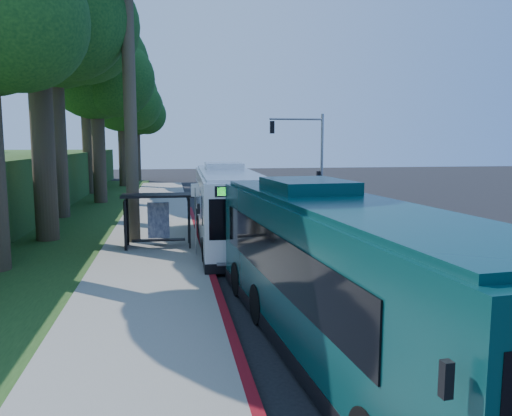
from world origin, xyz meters
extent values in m
plane|color=black|center=(0.00, 0.00, 0.00)|extent=(140.00, 140.00, 0.00)
cube|color=gray|center=(-7.30, 0.00, 0.06)|extent=(4.50, 70.00, 0.12)
cube|color=maroon|center=(-5.00, -4.00, 0.07)|extent=(0.25, 30.00, 0.13)
cube|color=#234719|center=(-13.00, 5.00, 0.03)|extent=(8.00, 70.00, 0.06)
cube|color=black|center=(-7.00, -3.00, 2.50)|extent=(3.20, 1.50, 0.10)
cube|color=black|center=(-8.45, -3.00, 1.20)|extent=(0.06, 1.30, 2.20)
cube|color=navy|center=(-7.00, -2.30, 1.25)|extent=(1.00, 0.12, 1.70)
cube|color=black|center=(-7.00, -3.10, 0.45)|extent=(2.40, 0.40, 0.06)
cube|color=black|center=(-8.40, -2.40, 1.20)|extent=(0.08, 0.08, 2.40)
cube|color=black|center=(-5.60, -2.40, 1.20)|extent=(0.08, 0.08, 2.40)
cube|color=black|center=(-8.40, -3.60, 1.20)|extent=(0.08, 0.08, 2.40)
cube|color=black|center=(-5.60, -3.60, 1.20)|extent=(0.08, 0.08, 2.40)
cylinder|color=gray|center=(-5.40, -5.00, 1.50)|extent=(0.06, 0.06, 3.00)
cube|color=white|center=(-5.40, -5.00, 2.90)|extent=(0.35, 0.04, 0.55)
cylinder|color=gray|center=(4.80, 10.00, 3.50)|extent=(0.20, 0.20, 7.00)
cylinder|color=gray|center=(2.80, 10.00, 6.60)|extent=(4.00, 0.14, 0.14)
cube|color=black|center=(1.00, 10.00, 6.00)|extent=(0.30, 0.30, 0.90)
cube|color=black|center=(4.55, 10.00, 2.60)|extent=(0.25, 0.25, 0.35)
cylinder|color=#4C3F2D|center=(-8.20, -1.50, 6.50)|extent=(0.60, 0.60, 13.00)
cylinder|color=#382B1E|center=(-12.50, 0.00, 5.25)|extent=(1.10, 1.10, 10.50)
sphere|color=#103D14|center=(-10.90, -1.20, 10.50)|extent=(5.60, 5.60, 5.60)
sphere|color=#103D14|center=(-13.90, 1.40, 10.80)|extent=(5.20, 5.20, 5.20)
cylinder|color=#382B1E|center=(-13.50, 8.00, 5.95)|extent=(1.18, 1.18, 11.90)
sphere|color=#103D14|center=(-13.50, 8.00, 13.26)|extent=(10.00, 10.00, 10.00)
sphere|color=#103D14|center=(-11.50, 6.50, 11.90)|extent=(7.00, 7.00, 7.00)
sphere|color=#103D14|center=(-15.25, 9.75, 12.24)|extent=(6.50, 6.50, 6.50)
cylinder|color=#382B1E|center=(-12.00, 16.00, 4.90)|extent=(1.06, 1.06, 9.80)
sphere|color=#103D14|center=(-12.00, 16.00, 10.92)|extent=(8.40, 8.40, 8.40)
sphere|color=#103D14|center=(-10.32, 14.74, 9.80)|extent=(5.88, 5.88, 5.88)
sphere|color=#103D14|center=(-13.47, 17.47, 10.08)|extent=(5.46, 5.46, 5.46)
cylinder|color=#382B1E|center=(-14.00, 24.00, 5.60)|extent=(1.14, 1.14, 11.20)
sphere|color=#103D14|center=(-14.00, 24.00, 12.48)|extent=(9.60, 9.60, 9.60)
sphere|color=#103D14|center=(-12.08, 22.56, 11.20)|extent=(6.72, 6.72, 6.72)
sphere|color=#103D14|center=(-15.68, 25.68, 11.52)|extent=(6.24, 6.24, 6.24)
cylinder|color=#382B1E|center=(-11.50, 32.00, 4.55)|extent=(1.02, 1.02, 9.10)
sphere|color=#103D14|center=(-11.50, 32.00, 10.14)|extent=(8.00, 8.00, 8.00)
sphere|color=#103D14|center=(-9.90, 30.80, 9.10)|extent=(5.60, 5.60, 5.60)
sphere|color=#103D14|center=(-12.90, 33.40, 9.36)|extent=(5.20, 5.20, 5.20)
cylinder|color=#382B1E|center=(-10.50, 40.00, 4.20)|extent=(0.98, 0.98, 8.40)
sphere|color=#103D14|center=(-10.50, 40.00, 9.36)|extent=(7.00, 7.00, 7.00)
sphere|color=#103D14|center=(-9.10, 38.95, 8.40)|extent=(4.90, 4.90, 4.90)
sphere|color=#103D14|center=(-11.72, 41.23, 8.64)|extent=(4.55, 4.55, 4.55)
sphere|color=#103D14|center=(-11.56, -7.08, 9.10)|extent=(5.04, 5.04, 5.04)
cube|color=white|center=(-3.70, -1.98, 1.89)|extent=(3.12, 12.86, 3.03)
cube|color=black|center=(-3.70, -1.98, 0.32)|extent=(3.15, 12.92, 0.37)
cube|color=black|center=(-3.68, -1.45, 2.18)|extent=(3.09, 10.05, 1.17)
cube|color=black|center=(-3.90, -8.31, 2.13)|extent=(2.39, 0.20, 1.49)
cube|color=black|center=(-3.50, 4.35, 2.24)|extent=(2.17, 0.20, 1.06)
cube|color=#19E533|center=(-3.90, -8.32, 3.14)|extent=(1.77, 0.16, 0.30)
cube|color=white|center=(-3.70, -1.98, 3.46)|extent=(2.88, 12.21, 0.13)
cube|color=white|center=(-3.63, 0.15, 3.64)|extent=(1.98, 2.72, 0.37)
cylinder|color=black|center=(-5.06, -6.03, 0.53)|extent=(0.35, 1.07, 1.06)
cylinder|color=black|center=(-2.60, -6.10, 0.53)|extent=(0.35, 1.07, 1.06)
cylinder|color=black|center=(-4.77, 2.91, 0.53)|extent=(0.35, 1.07, 1.06)
cylinder|color=black|center=(-2.31, 2.83, 0.53)|extent=(0.35, 1.07, 1.06)
cube|color=#093232|center=(-2.70, -15.42, 1.93)|extent=(3.72, 13.19, 3.09)
cube|color=black|center=(-2.70, -15.42, 0.33)|extent=(3.76, 13.26, 0.38)
cube|color=black|center=(-2.74, -14.88, 2.22)|extent=(3.58, 10.34, 1.19)
cube|color=black|center=(-3.18, -8.98, 2.28)|extent=(2.22, 0.29, 1.09)
cube|color=#093232|center=(-2.70, -15.42, 3.53)|extent=(3.46, 12.53, 0.13)
cube|color=#093232|center=(-2.86, -13.26, 3.71)|extent=(2.13, 2.85, 0.38)
cylinder|color=black|center=(-4.32, -10.58, 0.54)|extent=(0.41, 1.11, 1.09)
cylinder|color=black|center=(-1.82, -10.40, 0.54)|extent=(0.41, 1.11, 1.09)
imported|color=white|center=(1.42, 5.13, 0.81)|extent=(3.48, 6.17, 1.63)
camera|label=1|loc=(-6.46, -25.95, 4.85)|focal=35.00mm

